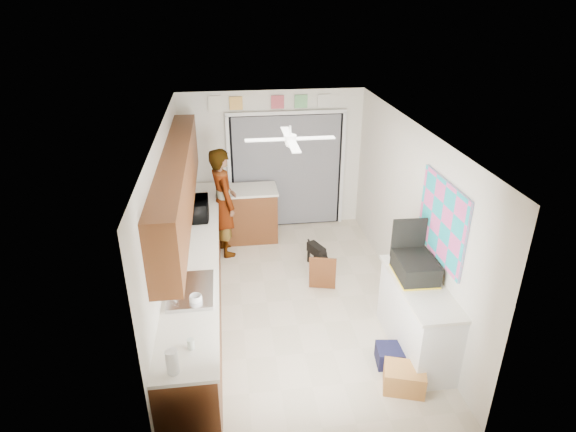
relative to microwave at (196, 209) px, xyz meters
name	(u,v)px	position (x,y,z in m)	size (l,w,h in m)	color
floor	(292,300)	(1.30, -0.96, -1.09)	(5.00, 5.00, 0.00)	beige
ceiling	(292,129)	(1.30, -0.96, 1.41)	(5.00, 5.00, 0.00)	white
wall_back	(272,161)	(1.30, 1.54, 0.16)	(3.20, 3.20, 0.00)	white
wall_front	(333,350)	(1.30, -3.46, 0.16)	(3.20, 3.20, 0.00)	white
wall_left	(168,229)	(-0.30, -0.96, 0.16)	(5.00, 5.00, 0.00)	white
wall_right	(409,215)	(2.90, -0.96, 0.16)	(5.00, 5.00, 0.00)	white
left_base_cabinets	(197,280)	(0.00, -0.96, -0.64)	(0.60, 4.80, 0.90)	#613017
left_countertop	(195,250)	(0.01, -0.96, -0.17)	(0.62, 4.80, 0.04)	white
upper_cabinets	(178,183)	(-0.14, -0.76, 0.71)	(0.32, 4.00, 0.80)	#613017
sink_basin	(191,291)	(0.01, -1.96, -0.13)	(0.50, 0.76, 0.06)	silver
faucet	(173,285)	(-0.18, -1.96, -0.04)	(0.03, 0.03, 0.22)	silver
peninsula_base	(248,215)	(0.80, 1.04, -0.64)	(1.00, 0.60, 0.90)	#613017
peninsula_top	(247,190)	(0.80, 1.04, -0.17)	(1.04, 0.64, 0.04)	white
back_opening_recess	(286,172)	(1.55, 1.51, -0.04)	(2.00, 0.06, 2.10)	black
curtain_panel	(287,172)	(1.55, 1.47, -0.04)	(1.90, 0.03, 2.05)	gray
door_trim_left	(230,175)	(0.53, 1.48, -0.04)	(0.06, 0.04, 2.10)	white
door_trim_right	(342,170)	(2.57, 1.48, -0.04)	(0.06, 0.04, 2.10)	white
door_trim_head	(287,113)	(1.55, 1.48, 1.03)	(2.10, 0.04, 0.06)	white
header_frame_0	(236,103)	(0.70, 1.51, 1.21)	(0.22, 0.02, 0.22)	#F0B250
header_frame_2	(278,102)	(1.40, 1.51, 1.21)	(0.22, 0.02, 0.22)	#BE4753
header_frame_3	(301,101)	(1.80, 1.51, 1.21)	(0.22, 0.02, 0.22)	#6CBE76
header_frame_4	(324,101)	(2.20, 1.51, 1.21)	(0.22, 0.02, 0.22)	silver
route66_sign	(215,104)	(0.35, 1.51, 1.21)	(0.22, 0.02, 0.26)	silver
right_counter_base	(417,319)	(2.65, -2.16, -0.64)	(0.50, 1.40, 0.90)	white
right_counter_top	(421,286)	(2.64, -2.16, -0.17)	(0.54, 1.44, 0.04)	white
abstract_painting	(442,221)	(2.88, -1.96, 0.56)	(0.03, 1.15, 0.95)	#E855A3
ceiling_fan	(290,139)	(1.30, -0.76, 1.23)	(1.14, 1.14, 0.24)	white
microwave	(196,209)	(0.00, 0.00, 0.00)	(0.53, 0.36, 0.29)	black
cup	(196,300)	(0.07, -2.19, -0.09)	(0.14, 0.14, 0.11)	white
jar_b	(191,344)	(0.05, -2.91, -0.10)	(0.07, 0.07, 0.10)	silver
paper_towel_roll	(172,362)	(-0.09, -3.21, -0.03)	(0.11, 0.11, 0.24)	white
suitcase	(415,268)	(2.62, -1.99, -0.02)	(0.43, 0.58, 0.25)	black
suitcase_rim	(414,276)	(2.62, -1.99, -0.13)	(0.44, 0.58, 0.02)	yellow
suitcase_lid	(409,238)	(2.62, -1.70, 0.23)	(0.42, 0.03, 0.50)	black
cardboard_box	(404,378)	(2.30, -2.77, -0.95)	(0.45, 0.33, 0.28)	#CC8640
navy_crate	(392,356)	(2.30, -2.37, -0.97)	(0.37, 0.31, 0.22)	black
cabinet_door_panel	(322,273)	(1.78, -0.76, -0.80)	(0.39, 0.03, 0.58)	#613017
man	(223,202)	(0.40, 0.59, -0.18)	(0.66, 0.44, 1.82)	white
dog	(316,253)	(1.82, -0.01, -0.89)	(0.21, 0.49, 0.39)	black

